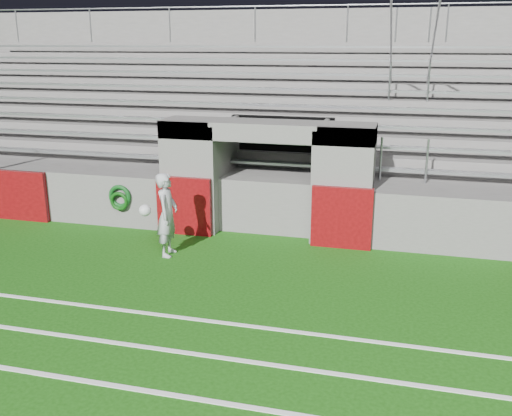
# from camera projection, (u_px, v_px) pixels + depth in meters

# --- Properties ---
(ground) EXTENTS (90.00, 90.00, 0.00)m
(ground) POSITION_uv_depth(u_px,v_px,m) (220.00, 294.00, 10.09)
(ground) COLOR #13470B
(ground) RESTS_ON ground
(stadium_structure) EXTENTS (26.00, 8.48, 5.42)m
(stadium_structure) POSITION_uv_depth(u_px,v_px,m) (301.00, 139.00, 17.07)
(stadium_structure) COLOR #5A5755
(stadium_structure) RESTS_ON ground
(goalkeeper_with_ball) EXTENTS (0.73, 0.72, 1.75)m
(goalkeeper_with_ball) POSITION_uv_depth(u_px,v_px,m) (167.00, 214.00, 11.72)
(goalkeeper_with_ball) COLOR #A1A5AA
(goalkeeper_with_ball) RESTS_ON ground
(hose_coil) EXTENTS (0.57, 0.15, 0.62)m
(hose_coil) POSITION_uv_depth(u_px,v_px,m) (119.00, 198.00, 13.43)
(hose_coil) COLOR #0D4515
(hose_coil) RESTS_ON ground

